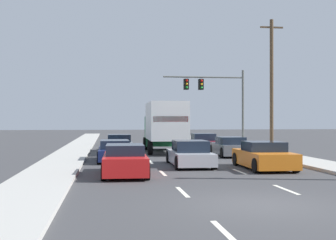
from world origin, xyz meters
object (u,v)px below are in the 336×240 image
at_px(traffic_signal_mast, 210,90).
at_px(car_orange, 264,156).
at_px(utility_pole_mid, 272,83).
at_px(box_truck, 164,124).
at_px(car_white, 119,143).
at_px(car_navy, 115,151).
at_px(car_silver, 190,155).
at_px(car_red, 125,161).
at_px(car_gray, 229,147).
at_px(car_maroon, 203,142).

bearing_deg(traffic_signal_mast, car_orange, -95.86).
distance_m(car_orange, utility_pole_mid, 14.46).
relative_size(box_truck, traffic_signal_mast, 1.07).
height_order(car_white, car_navy, car_white).
bearing_deg(car_silver, box_truck, 90.44).
height_order(car_orange, utility_pole_mid, utility_pole_mid).
xyz_separation_m(car_red, car_silver, (3.31, 3.13, -0.02)).
distance_m(car_silver, car_gray, 6.64).
bearing_deg(car_orange, car_navy, 144.28).
relative_size(car_navy, car_red, 1.03).
relative_size(car_navy, car_gray, 1.09).
bearing_deg(car_gray, car_red, -128.47).
bearing_deg(utility_pole_mid, traffic_signal_mast, 119.66).
relative_size(box_truck, car_maroon, 1.93).
xyz_separation_m(traffic_signal_mast, utility_pole_mid, (3.38, -5.94, 0.21)).
bearing_deg(car_gray, box_truck, 135.54).
height_order(car_red, traffic_signal_mast, traffic_signal_mast).
xyz_separation_m(car_maroon, car_gray, (0.30, -6.35, -0.00)).
bearing_deg(car_white, box_truck, -33.99).
height_order(car_gray, traffic_signal_mast, traffic_signal_mast).
distance_m(car_white, car_red, 14.40).
bearing_deg(car_red, car_navy, 92.87).
bearing_deg(car_navy, car_maroon, 51.65).
bearing_deg(box_truck, car_silver, -89.56).
height_order(car_navy, car_red, car_red).
xyz_separation_m(car_silver, utility_pole_mid, (8.46, 10.94, 4.57)).
relative_size(car_navy, traffic_signal_mast, 0.63).
height_order(car_white, utility_pole_mid, utility_pole_mid).
height_order(box_truck, car_silver, box_truck).
xyz_separation_m(car_navy, utility_pole_mid, (12.09, 7.78, 4.59)).
bearing_deg(box_truck, car_navy, -120.58).
xyz_separation_m(car_white, car_silver, (3.16, -11.26, -0.00)).
relative_size(car_silver, utility_pole_mid, 0.46).
xyz_separation_m(car_white, car_gray, (6.76, -5.69, -0.00)).
bearing_deg(utility_pole_mid, car_maroon, 169.14).
bearing_deg(traffic_signal_mast, car_gray, -97.41).
bearing_deg(traffic_signal_mast, car_maroon, -109.63).
relative_size(car_navy, box_truck, 0.59).
bearing_deg(car_maroon, car_white, -174.15).
height_order(box_truck, car_gray, box_truck).
height_order(traffic_signal_mast, utility_pole_mid, utility_pole_mid).
distance_m(car_white, car_gray, 8.84).
bearing_deg(car_navy, car_gray, 18.47).
relative_size(car_maroon, utility_pole_mid, 0.41).
xyz_separation_m(car_white, utility_pole_mid, (11.62, -0.33, 4.57)).
xyz_separation_m(car_maroon, utility_pole_mid, (5.15, -0.99, 4.57)).
bearing_deg(car_silver, car_maroon, 74.50).
relative_size(car_red, car_gray, 1.05).
distance_m(car_navy, traffic_signal_mast, 16.83).
distance_m(car_navy, car_maroon, 11.18).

